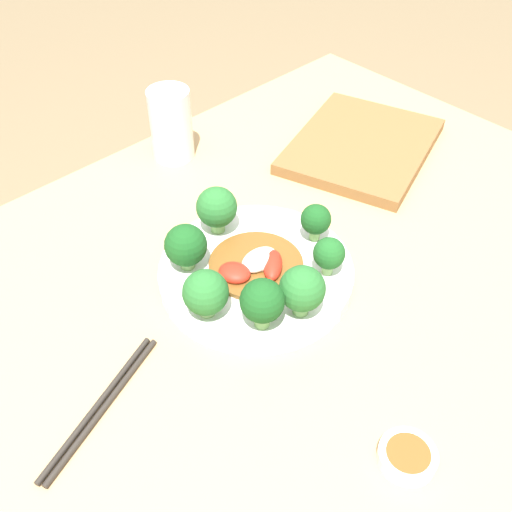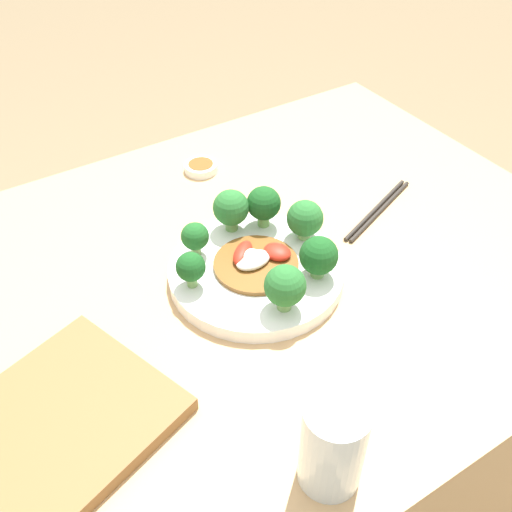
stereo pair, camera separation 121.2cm
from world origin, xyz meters
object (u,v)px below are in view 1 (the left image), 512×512
Objects in this scene: broccoli_southeast at (329,254)px; broccoli_southwest at (262,302)px; drinking_glass at (171,125)px; chopsticks at (100,405)px; broccoli_south at (302,289)px; sauce_dish at (407,456)px; plate at (256,273)px; cutting_board at (362,146)px; stirfry_center at (257,265)px; broccoli_west at (206,293)px; broccoli_east at (316,220)px; broccoli_northwest at (186,246)px; broccoli_north at (217,208)px.

broccoli_southwest is (-0.12, -0.00, 0.01)m from broccoli_southeast.
chopsticks is at bearing -137.46° from drinking_glass.
broccoli_south reaches higher than sauce_dish.
chopsticks is (-0.26, -0.02, -0.01)m from plate.
chopsticks is 0.61× the size of cutting_board.
stirfry_center reaches higher than sauce_dish.
cutting_board is (0.61, 0.12, 0.01)m from chopsticks.
broccoli_west reaches higher than stirfry_center.
broccoli_east is (0.20, 0.00, -0.00)m from broccoli_west.
broccoli_east is 0.45× the size of stirfry_center.
cutting_board is (0.34, 0.10, -0.00)m from plate.
broccoli_west is (-0.10, -0.02, 0.05)m from plate.
broccoli_south is 0.22m from sauce_dish.
drinking_glass is at bearing 73.96° from broccoli_south.
broccoli_west is at bearing -113.08° from broccoli_northwest.
cutting_board reaches higher than sauce_dish.
sauce_dish is 0.19× the size of cutting_board.
chopsticks is (-0.28, -0.12, -0.06)m from broccoli_north.
cutting_board is at bearing -41.06° from drinking_glass.
broccoli_southwest is 0.05m from broccoli_south.
stirfry_center reaches higher than plate.
broccoli_southeast reaches higher than chopsticks.
broccoli_north is 0.34m from cutting_board.
sauce_dish is at bearing -90.49° from broccoli_northwest.
sauce_dish is (-0.07, -0.29, -0.02)m from stirfry_center.
broccoli_southwest is 0.17m from broccoli_east.
broccoli_northwest is at bearing 135.52° from plate.
cutting_board is (0.33, 0.01, -0.05)m from broccoli_north.
broccoli_south reaches higher than cutting_board.
chopsticks is (-0.26, -0.02, -0.03)m from stirfry_center.
broccoli_northwest is 0.20× the size of cutting_board.
drinking_glass reaches higher than stirfry_center.
broccoli_southwest is 0.10m from stirfry_center.
stirfry_center is 0.64× the size of chopsticks.
broccoli_northwest is at bearing 132.90° from stirfry_center.
cutting_board is (0.28, 0.17, -0.05)m from broccoli_southeast.
plate is 0.11m from broccoli_west.
broccoli_southwest is 0.14m from broccoli_northwest.
cutting_board is (0.36, 0.19, -0.05)m from broccoli_south.
broccoli_southeast is at bearing -96.10° from drinking_glass.
broccoli_west is 1.16× the size of broccoli_east.
chopsticks is at bearing -155.97° from broccoli_northwest.
stirfry_center is at bearing -108.38° from drinking_glass.
broccoli_north reaches higher than cutting_board.
plate is 3.99× the size of broccoli_west.
sauce_dish is (-0.17, -0.61, -0.05)m from drinking_glass.
cutting_board is at bearing 1.24° from broccoli_north.
broccoli_southeast is 0.10m from stirfry_center.
plate is at bearing 57.20° from stirfry_center.
stirfry_center reaches higher than chopsticks.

